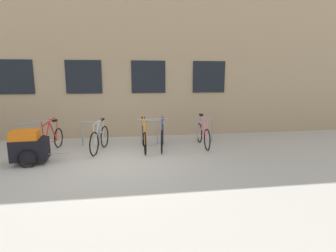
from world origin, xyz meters
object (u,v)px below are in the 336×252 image
bike_trailer (29,146)px  bicycle_orange (144,138)px  bicycle_blue (162,136)px  bicycle_pink (203,135)px  bicycle_red (51,140)px  bicycle_silver (100,139)px

bike_trailer → bicycle_orange: bearing=17.3°
bicycle_blue → bike_trailer: bicycle_blue is taller
bicycle_pink → bicycle_orange: bearing=-175.2°
bicycle_orange → bike_trailer: bicycle_orange is taller
bicycle_orange → bicycle_red: (-2.90, 0.20, -0.02)m
bicycle_blue → bike_trailer: 3.89m
bicycle_orange → bicycle_blue: bicycle_orange is taller
bicycle_orange → bicycle_pink: (2.02, 0.17, -0.00)m
bicycle_pink → bicycle_silver: bearing=-177.8°
bicycle_pink → bicycle_red: bearing=179.6°
bicycle_silver → bicycle_orange: bearing=-1.6°
bicycle_silver → bicycle_blue: bearing=0.8°
bicycle_silver → bike_trailer: (-1.74, -1.02, 0.09)m
bicycle_orange → bike_trailer: (-3.15, -0.98, 0.10)m
bicycle_blue → bike_trailer: bearing=-164.3°
bicycle_red → bicycle_silver: bicycle_red is taller
bike_trailer → bicycle_silver: bearing=30.4°
bicycle_red → bike_trailer: (-0.25, -1.18, 0.11)m
bicycle_orange → bicycle_silver: bicycle_orange is taller
bicycle_red → bicycle_silver: size_ratio=1.02×
bicycle_pink → bicycle_silver: size_ratio=1.06×
bicycle_red → bike_trailer: bicycle_red is taller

